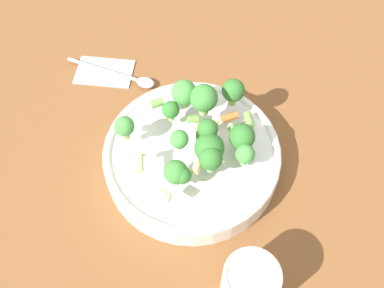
% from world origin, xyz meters
% --- Properties ---
extents(ground_plane, '(3.00, 3.00, 0.00)m').
position_xyz_m(ground_plane, '(0.00, 0.00, 0.00)').
color(ground_plane, brown).
extents(bowl, '(0.30, 0.30, 0.05)m').
position_xyz_m(bowl, '(0.00, 0.00, 0.03)').
color(bowl, white).
rests_on(bowl, ground_plane).
extents(pasta_salad, '(0.24, 0.22, 0.10)m').
position_xyz_m(pasta_salad, '(0.01, -0.01, 0.10)').
color(pasta_salad, '#8CB766').
rests_on(pasta_salad, bowl).
extents(cup, '(0.08, 0.08, 0.10)m').
position_xyz_m(cup, '(-0.18, -0.15, 0.05)').
color(cup, silver).
rests_on(cup, ground_plane).
extents(napkin, '(0.10, 0.13, 0.01)m').
position_xyz_m(napkin, '(0.14, 0.24, 0.00)').
color(napkin, '#B2BCC6').
rests_on(napkin, ground_plane).
extents(spoon, '(0.03, 0.19, 0.01)m').
position_xyz_m(spoon, '(0.13, 0.19, 0.01)').
color(spoon, silver).
rests_on(spoon, napkin).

